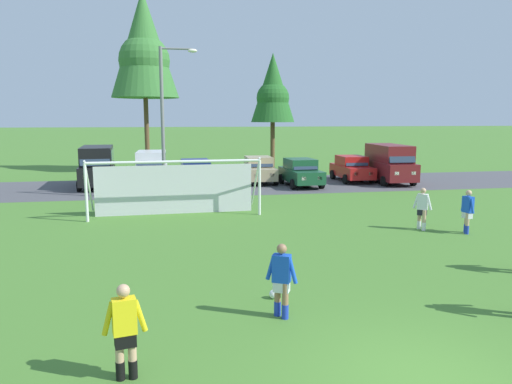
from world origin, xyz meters
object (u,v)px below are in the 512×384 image
Objects in this scene: player_midfield_center at (467,212)px; parked_car_slot_center_left at (196,173)px; parked_car_slot_left at (152,168)px; parked_car_slot_far_right at (389,163)px; parked_car_slot_right at (352,168)px; referee at (125,332)px; player_striker_near at (281,281)px; player_defender_far at (422,209)px; parked_car_slot_center at (259,169)px; soccer_goal at (175,186)px; soccer_ball at (274,294)px; street_lamp at (166,122)px; parked_car_slot_center_right at (301,172)px; parked_car_slot_far_left at (98,166)px.

parked_car_slot_center_left reaches higher than player_midfield_center.
parked_car_slot_far_right is at bearing -6.72° from parked_car_slot_left.
player_midfield_center is at bearing -95.07° from parked_car_slot_right.
referee is 23.56m from parked_car_slot_left.
parked_car_slot_center_left is at bearing 91.96° from player_striker_near.
parked_car_slot_center is (-3.65, 14.45, 0.05)m from player_defender_far.
player_striker_near is 21.74m from parked_car_slot_center.
soccer_goal is 4.55× the size of player_striker_near.
parked_car_slot_right is at bearing -4.14° from parked_car_slot_center.
player_midfield_center is 16.08m from parked_car_slot_center.
parked_car_slot_center_left and parked_car_slot_right have the same top height.
parked_car_slot_left is 6.98m from parked_car_slot_center.
player_midfield_center is (11.69, 8.14, 0.00)m from referee.
parked_car_slot_far_right is at bearing 69.42° from player_defender_far.
soccer_ball is at bearing -140.39° from player_defender_far.
parked_car_slot_center_left is 10.63m from parked_car_slot_right.
parked_car_slot_center is 0.87× the size of parked_car_slot_far_right.
parked_car_slot_center_left reaches higher than player_striker_near.
parked_car_slot_left is at bearing 99.63° from soccer_ball.
parked_car_slot_far_right is 0.62× the size of street_lamp.
parked_car_slot_center_right is 0.55× the size of street_lamp.
parked_car_slot_far_left is at bearing 107.46° from player_striker_near.
player_defender_far is 0.38× the size of parked_car_slot_center_left.
referee is at bearing -89.25° from parked_car_slot_left.
player_midfield_center is (8.59, 6.17, 0.00)m from player_striker_near.
referee is 0.38× the size of parked_car_slot_center_left.
parked_car_slot_far_right is at bearing 15.88° from street_lamp.
parked_car_slot_far_right is 15.23m from street_lamp.
soccer_goal is 4.55× the size of referee.
player_midfield_center is (8.52, 5.09, 0.71)m from soccer_ball.
soccer_ball is 4.46m from referee.
parked_car_slot_right is (9.90, 20.98, 0.05)m from player_striker_near.
player_midfield_center is 0.38× the size of parked_car_slot_center_right.
soccer_goal is at bearing 153.22° from player_defender_far.
parked_car_slot_left is at bearing 178.77° from parked_car_slot_center.
soccer_goal is 13.70m from referee.
player_defender_far is 0.34× the size of parked_car_slot_far_right.
player_striker_near and player_midfield_center have the same top height.
parked_car_slot_center is 8.89m from street_lamp.
player_midfield_center is 0.39× the size of parked_car_slot_right.
parked_car_slot_left is (-3.48, 20.51, 1.00)m from soccer_ball.
player_striker_near is at bearing -144.31° from player_midfield_center.
parked_car_slot_center_left is at bearing 179.08° from parked_car_slot_far_right.
parked_car_slot_far_right is (4.80, 12.78, 0.52)m from player_defender_far.
player_defender_far is 0.21× the size of street_lamp.
soccer_goal is at bearing 152.64° from player_midfield_center.
parked_car_slot_center_left is (1.38, 8.30, -0.42)m from soccer_goal.
parked_car_slot_right is at bearing 37.86° from soccer_goal.
parked_car_slot_center_left is at bearing 80.55° from soccer_goal.
player_striker_near is at bearing -115.27° from parked_car_slot_right.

